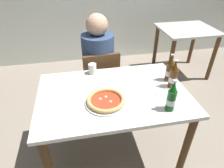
% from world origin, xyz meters
% --- Properties ---
extents(ground_plane, '(8.00, 8.00, 0.00)m').
position_xyz_m(ground_plane, '(0.00, 0.00, 0.00)').
color(ground_plane, gray).
extents(dining_table_main, '(1.20, 0.80, 0.75)m').
position_xyz_m(dining_table_main, '(0.00, 0.00, 0.64)').
color(dining_table_main, silver).
rests_on(dining_table_main, ground_plane).
extents(chair_behind_table, '(0.43, 0.43, 0.85)m').
position_xyz_m(chair_behind_table, '(-0.03, 0.61, 0.48)').
color(chair_behind_table, brown).
rests_on(chair_behind_table, ground_plane).
extents(diner_seated, '(0.34, 0.34, 1.21)m').
position_xyz_m(diner_seated, '(-0.03, 0.66, 0.58)').
color(diner_seated, '#2D3342').
rests_on(diner_seated, ground_plane).
extents(dining_table_background, '(0.80, 0.70, 0.75)m').
position_xyz_m(dining_table_background, '(1.40, 1.36, 0.59)').
color(dining_table_background, silver).
rests_on(dining_table_background, ground_plane).
extents(pizza_margherita_near, '(0.31, 0.31, 0.04)m').
position_xyz_m(pizza_margherita_near, '(-0.08, -0.12, 0.77)').
color(pizza_margherita_near, white).
rests_on(pizza_margherita_near, dining_table_main).
extents(beer_bottle_left, '(0.07, 0.07, 0.25)m').
position_xyz_m(beer_bottle_left, '(0.50, -0.01, 0.85)').
color(beer_bottle_left, '#512D0F').
rests_on(beer_bottle_left, dining_table_main).
extents(beer_bottle_center, '(0.07, 0.07, 0.25)m').
position_xyz_m(beer_bottle_center, '(0.36, -0.27, 0.85)').
color(beer_bottle_center, '#14591E').
rests_on(beer_bottle_center, dining_table_main).
extents(beer_bottle_right, '(0.07, 0.07, 0.25)m').
position_xyz_m(beer_bottle_right, '(0.51, 0.09, 0.85)').
color(beer_bottle_right, '#512D0F').
rests_on(beer_bottle_right, dining_table_main).
extents(napkin_with_cutlery, '(0.23, 0.23, 0.01)m').
position_xyz_m(napkin_with_cutlery, '(0.27, -0.02, 0.75)').
color(napkin_with_cutlery, white).
rests_on(napkin_with_cutlery, dining_table_main).
extents(paper_cup, '(0.07, 0.07, 0.09)m').
position_xyz_m(paper_cup, '(-0.13, 0.33, 0.80)').
color(paper_cup, white).
rests_on(paper_cup, dining_table_main).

